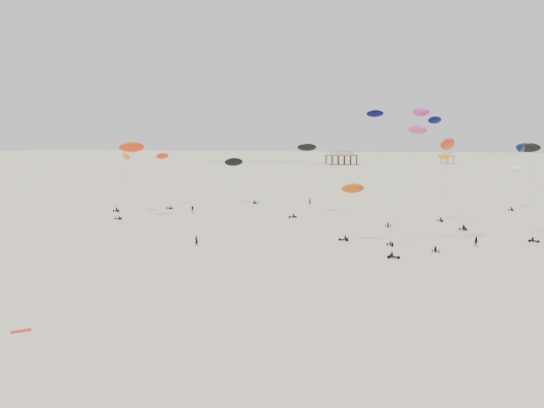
% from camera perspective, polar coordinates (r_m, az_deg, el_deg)
% --- Properties ---
extents(ground_plane, '(900.00, 900.00, 0.00)m').
position_cam_1_polar(ground_plane, '(203.03, 6.71, 1.98)').
color(ground_plane, beige).
extents(pavilion_main, '(21.00, 13.00, 9.80)m').
position_cam_1_polar(pavilion_main, '(352.76, 7.47, 4.90)').
color(pavilion_main, brown).
rests_on(pavilion_main, ground).
extents(pavilion_small, '(9.00, 7.00, 8.00)m').
position_cam_1_polar(pavilion_small, '(383.71, 18.36, 4.68)').
color(pavilion_small, brown).
rests_on(pavilion_small, ground).
extents(pier_fence, '(80.20, 0.20, 1.50)m').
position_cam_1_polar(pier_fence, '(360.98, -0.82, 4.47)').
color(pier_fence, black).
rests_on(pier_fence, ground).
extents(rig_0, '(9.23, 13.21, 25.83)m').
position_cam_1_polar(rig_0, '(119.21, 15.06, 7.22)').
color(rig_0, black).
rests_on(rig_0, ground).
extents(rig_1, '(8.95, 7.94, 22.95)m').
position_cam_1_polar(rig_1, '(114.05, 18.28, 4.13)').
color(rig_1, black).
rests_on(rig_1, ground).
extents(rig_2, '(8.90, 12.91, 16.86)m').
position_cam_1_polar(rig_2, '(147.30, -11.56, 3.84)').
color(rig_2, black).
rests_on(rig_2, ground).
extents(rig_3, '(3.29, 7.85, 15.01)m').
position_cam_1_polar(rig_3, '(124.75, 17.90, 2.40)').
color(rig_3, black).
rests_on(rig_3, ground).
extents(rig_4, '(7.02, 9.11, 20.95)m').
position_cam_1_polar(rig_4, '(96.57, 14.90, 5.67)').
color(rig_4, black).
rests_on(rig_4, ground).
extents(rig_5, '(4.74, 10.57, 17.98)m').
position_cam_1_polar(rig_5, '(109.86, 25.93, 3.87)').
color(rig_5, black).
rests_on(rig_5, ground).
extents(rig_6, '(6.46, 15.13, 25.13)m').
position_cam_1_polar(rig_6, '(89.69, 11.76, 3.76)').
color(rig_6, black).
rests_on(rig_6, ground).
extents(rig_7, '(10.55, 5.92, 13.26)m').
position_cam_1_polar(rig_7, '(149.87, -3.84, 3.97)').
color(rig_7, black).
rests_on(rig_7, ground).
extents(rig_8, '(4.46, 3.30, 10.47)m').
position_cam_1_polar(rig_8, '(96.19, 8.48, 0.51)').
color(rig_8, black).
rests_on(rig_8, ground).
extents(rig_9, '(8.87, 9.72, 18.25)m').
position_cam_1_polar(rig_9, '(102.60, 26.70, 2.04)').
color(rig_9, black).
rests_on(rig_9, ground).
extents(rig_10, '(5.24, 12.77, 18.19)m').
position_cam_1_polar(rig_10, '(129.23, 3.52, 4.92)').
color(rig_10, black).
rests_on(rig_10, ground).
extents(rig_11, '(6.02, 9.47, 17.68)m').
position_cam_1_polar(rig_11, '(128.40, -14.98, 5.38)').
color(rig_11, black).
rests_on(rig_11, ground).
extents(rig_12, '(5.34, 6.32, 15.02)m').
position_cam_1_polar(rig_12, '(137.41, -15.64, 3.82)').
color(rig_12, black).
rests_on(rig_12, ground).
extents(rig_13, '(5.33, 16.16, 20.28)m').
position_cam_1_polar(rig_13, '(99.84, 18.23, 4.86)').
color(rig_13, black).
rests_on(rig_13, ground).
extents(rig_14, '(4.97, 11.01, 12.07)m').
position_cam_1_polar(rig_14, '(152.40, 24.67, 2.78)').
color(rig_14, black).
rests_on(rig_14, ground).
extents(spectator_0, '(0.93, 0.79, 2.15)m').
position_cam_1_polar(spectator_0, '(91.94, -8.12, -4.51)').
color(spectator_0, black).
rests_on(spectator_0, ground).
extents(spectator_1, '(1.04, 0.70, 1.99)m').
position_cam_1_polar(spectator_1, '(97.11, 21.11, -4.30)').
color(spectator_1, black).
rests_on(spectator_1, ground).
extents(spectator_2, '(1.33, 0.85, 2.11)m').
position_cam_1_polar(spectator_2, '(131.55, -8.56, -0.95)').
color(spectator_2, black).
rests_on(spectator_2, ground).
extents(spectator_3, '(0.99, 0.93, 2.25)m').
position_cam_1_polar(spectator_3, '(145.02, 4.08, -0.12)').
color(spectator_3, black).
rests_on(spectator_3, ground).
extents(grounded_kite_b, '(1.85, 1.66, 0.07)m').
position_cam_1_polar(grounded_kite_b, '(57.98, -25.39, -12.26)').
color(grounded_kite_b, red).
rests_on(grounded_kite_b, ground).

